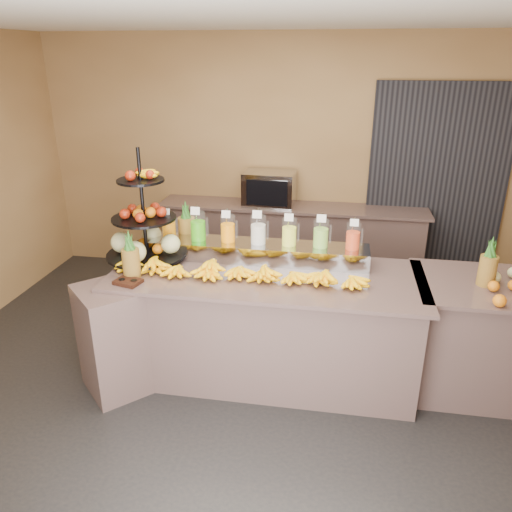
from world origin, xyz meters
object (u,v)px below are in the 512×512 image
(banana_heap, at_px, (237,269))
(condiment_caddy, at_px, (128,282))
(pitcher_tray, at_px, (258,251))
(oven_warmer, at_px, (270,188))
(fruit_stand, at_px, (151,233))
(right_fruit_pile, at_px, (512,285))

(banana_heap, height_order, condiment_caddy, banana_heap)
(pitcher_tray, relative_size, condiment_caddy, 9.60)
(condiment_caddy, xyz_separation_m, oven_warmer, (0.76, 2.31, 0.18))
(banana_heap, distance_m, fruit_stand, 0.82)
(banana_heap, height_order, right_fruit_pile, right_fruit_pile)
(right_fruit_pile, relative_size, oven_warmer, 0.77)
(right_fruit_pile, bearing_deg, fruit_stand, 176.11)
(pitcher_tray, height_order, right_fruit_pile, right_fruit_pile)
(banana_heap, height_order, fruit_stand, fruit_stand)
(pitcher_tray, relative_size, oven_warmer, 3.20)
(pitcher_tray, relative_size, banana_heap, 0.92)
(fruit_stand, xyz_separation_m, right_fruit_pile, (2.81, -0.19, -0.17))
(pitcher_tray, xyz_separation_m, right_fruit_pile, (1.93, -0.35, 0.00))
(pitcher_tray, distance_m, fruit_stand, 0.92)
(pitcher_tray, xyz_separation_m, banana_heap, (-0.11, -0.37, -0.01))
(pitcher_tray, distance_m, oven_warmer, 1.68)
(banana_heap, bearing_deg, oven_warmer, 91.08)
(pitcher_tray, relative_size, fruit_stand, 1.94)
(oven_warmer, bearing_deg, fruit_stand, -109.53)
(right_fruit_pile, bearing_deg, condiment_caddy, -174.19)
(fruit_stand, bearing_deg, right_fruit_pile, -3.59)
(condiment_caddy, bearing_deg, fruit_stand, 87.81)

